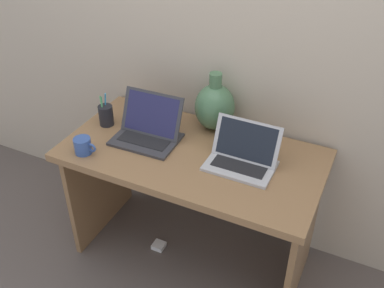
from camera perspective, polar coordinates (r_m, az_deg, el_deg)
name	(u,v)px	position (r m, az deg, el deg)	size (l,w,h in m)	color
ground_plane	(192,253)	(2.73, 0.00, -13.86)	(6.00, 6.00, 0.00)	#564C47
back_wall	(224,40)	(2.31, 4.14, 13.18)	(4.40, 0.04, 2.40)	#BCAD99
desk	(192,179)	(2.33, 0.00, -4.49)	(1.31, 0.67, 0.74)	olive
laptop_left	(149,128)	(2.31, -5.58, 2.10)	(0.34, 0.26, 0.23)	#333338
laptop_right	(243,154)	(2.13, 6.57, -1.33)	(0.32, 0.22, 0.20)	#B2B2B7
green_vase	(215,106)	(2.35, 2.94, 4.85)	(0.21, 0.21, 0.32)	#47704C
coffee_mug	(83,146)	(2.26, -13.79, -0.22)	(0.12, 0.09, 0.08)	#335199
pen_cup	(106,115)	(2.45, -10.98, 3.66)	(0.08, 0.08, 0.18)	black
power_brick	(159,246)	(2.75, -4.29, -12.87)	(0.07, 0.07, 0.03)	white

